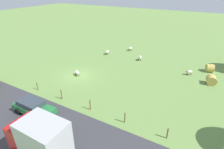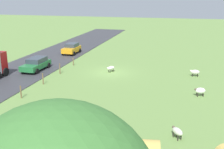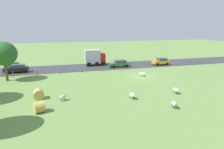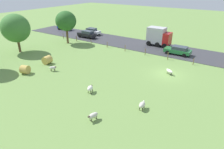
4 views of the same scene
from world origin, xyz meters
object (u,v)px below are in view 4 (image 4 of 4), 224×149
Objects in this scene: tree_0 at (16,28)px; car_1 at (178,50)px; hay_bale_0 at (25,70)px; sheep_3 at (170,71)px; sheep_1 at (93,115)px; sheep_0 at (53,68)px; tree_1 at (66,21)px; truck_0 at (159,36)px; car_0 at (87,34)px; car_2 at (64,27)px; sheep_4 at (142,105)px; car_4 at (92,31)px; hay_bale_1 at (47,60)px; sheep_2 at (90,88)px.

car_1 is (14.77, -24.70, -3.53)m from tree_0.
sheep_3 is at bearing -56.94° from hay_bale_0.
sheep_1 reaches higher than sheep_3.
hay_bale_0 is (-2.75, 2.56, 0.09)m from sheep_0.
truck_0 is (8.81, -16.60, -2.64)m from tree_1.
car_0 is 11.10m from car_2.
car_1 is at bearing -95.83° from car_2.
truck_0 is 16.44m from car_0.
sheep_1 is 5.11m from sheep_4.
car_4 is (20.54, 9.38, 0.35)m from sheep_0.
hay_bale_1 is 21.92m from truck_0.
truck_0 is (20.57, -7.69, 1.44)m from sheep_0.
truck_0 is at bearing -23.71° from hay_bale_0.
sheep_2 is at bearing -177.97° from truck_0.
hay_bale_1 reaches higher than sheep_0.
sheep_1 is 40.68m from car_2.
car_1 is (19.11, -4.27, 0.30)m from sheep_2.
sheep_1 is at bearing -129.72° from tree_1.
tree_1 reaches higher than car_4.
car_4 is at bearing -90.26° from car_2.
tree_0 is at bearing 120.89° from car_1.
car_4 reaches higher than hay_bale_0.
sheep_2 is 11.69m from sheep_3.
tree_0 is at bearing 83.05° from hay_bale_1.
tree_1 is at bearing -130.99° from car_2.
sheep_0 is at bearing -155.45° from car_4.
car_2 reaches higher than sheep_4.
sheep_2 is (-1.78, -8.48, 0.04)m from sheep_0.
car_0 is at bearing -5.07° from tree_1.
truck_0 is (12.28, 6.73, 1.47)m from sheep_3.
tree_1 is at bearing 174.93° from car_0.
car_0 is (18.92, 23.42, 0.38)m from sheep_4.
tree_1 is at bearing 23.65° from hay_bale_0.
car_2 reaches higher than sheep_2.
car_1 is at bearing -98.24° from car_4.
sheep_0 is 13.29m from sheep_1.
car_0 is at bearing -162.68° from car_4.
sheep_4 is (-1.49, -15.01, 0.01)m from sheep_0.
car_1 is at bearing -12.60° from sheep_2.
hay_bale_0 is 28.58m from car_2.
sheep_3 is (13.94, -2.38, -0.04)m from sheep_1.
hay_bale_0 is at bearing 156.29° from truck_0.
sheep_4 is at bearing -35.62° from sheep_1.
car_4 is (-0.04, -9.68, -0.06)m from car_2.
sheep_4 is at bearing -161.63° from truck_0.
sheep_1 is at bearing -130.14° from car_2.
truck_0 is at bearing 57.37° from car_1.
car_4 is (23.29, 6.82, 0.26)m from hay_bale_0.
sheep_4 reaches higher than sheep_1.
hay_bale_1 is at bearing 64.66° from sheep_1.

